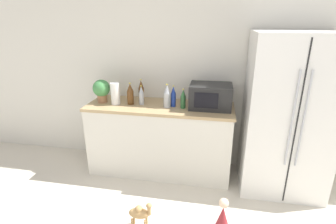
% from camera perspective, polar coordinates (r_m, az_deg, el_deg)
% --- Properties ---
extents(wall_back, '(8.00, 0.06, 2.55)m').
position_cam_1_polar(wall_back, '(3.33, 8.60, 8.99)').
color(wall_back, silver).
rests_on(wall_back, ground_plane).
extents(back_counter, '(1.77, 0.63, 0.89)m').
position_cam_1_polar(back_counter, '(3.34, -1.70, -5.74)').
color(back_counter, silver).
rests_on(back_counter, ground_plane).
extents(refrigerator, '(0.89, 0.73, 1.77)m').
position_cam_1_polar(refrigerator, '(3.14, 24.51, -0.70)').
color(refrigerator, silver).
rests_on(refrigerator, ground_plane).
extents(potted_plant, '(0.21, 0.21, 0.28)m').
position_cam_1_polar(potted_plant, '(3.35, -14.28, 4.77)').
color(potted_plant, '#9E6B47').
rests_on(potted_plant, back_counter).
extents(paper_towel_roll, '(0.11, 0.11, 0.27)m').
position_cam_1_polar(paper_towel_roll, '(3.23, -11.41, 3.95)').
color(paper_towel_roll, white).
rests_on(paper_towel_roll, back_counter).
extents(microwave, '(0.48, 0.37, 0.28)m').
position_cam_1_polar(microwave, '(3.08, 9.24, 3.43)').
color(microwave, black).
rests_on(microwave, back_counter).
extents(back_bottle_0, '(0.07, 0.07, 0.29)m').
position_cam_1_polar(back_bottle_0, '(3.27, -5.85, 4.52)').
color(back_bottle_0, brown).
rests_on(back_bottle_0, back_counter).
extents(back_bottle_1, '(0.06, 0.06, 0.23)m').
position_cam_1_polar(back_bottle_1, '(3.04, 3.31, 2.84)').
color(back_bottle_1, '#2D6033').
rests_on(back_bottle_1, back_counter).
extents(back_bottle_2, '(0.08, 0.08, 0.26)m').
position_cam_1_polar(back_bottle_2, '(3.21, -8.21, 3.89)').
color(back_bottle_2, brown).
rests_on(back_bottle_2, back_counter).
extents(back_bottle_3, '(0.06, 0.06, 0.24)m').
position_cam_1_polar(back_bottle_3, '(3.18, -5.81, 3.59)').
color(back_bottle_3, '#B2B7BC').
rests_on(back_bottle_3, back_counter).
extents(back_bottle_4, '(0.08, 0.08, 0.28)m').
position_cam_1_polar(back_bottle_4, '(3.06, -0.23, 3.42)').
color(back_bottle_4, '#B2B7BC').
rests_on(back_bottle_4, back_counter).
extents(back_bottle_5, '(0.06, 0.06, 0.25)m').
position_cam_1_polar(back_bottle_5, '(3.09, 1.17, 3.36)').
color(back_bottle_5, navy).
rests_on(back_bottle_5, back_counter).
extents(camel_figurine, '(0.11, 0.05, 0.14)m').
position_cam_1_polar(camel_figurine, '(1.31, -6.12, -20.96)').
color(camel_figurine, '#A87F4C').
rests_on(camel_figurine, bar_counter).
extents(wise_man_figurine_blue, '(0.07, 0.07, 0.17)m').
position_cam_1_polar(wise_man_figurine_blue, '(1.33, 11.82, -21.28)').
color(wise_man_figurine_blue, maroon).
rests_on(wise_man_figurine_blue, bar_counter).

